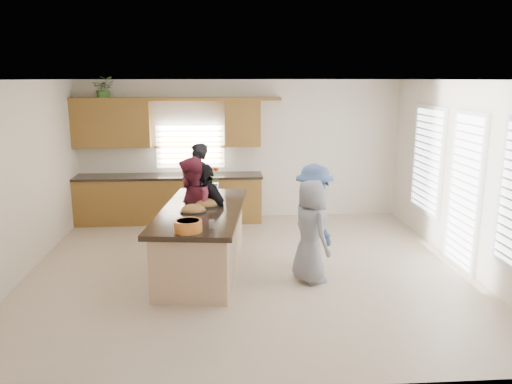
{
  "coord_description": "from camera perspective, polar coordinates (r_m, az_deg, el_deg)",
  "views": [
    {
      "loc": [
        -0.37,
        -7.09,
        2.82
      ],
      "look_at": [
        0.14,
        0.2,
        1.15
      ],
      "focal_mm": 35.0,
      "sensor_mm": 36.0,
      "label": 1
    }
  ],
  "objects": [
    {
      "name": "floor",
      "position": [
        7.64,
        -0.92,
        -8.8
      ],
      "size": [
        6.5,
        6.5,
        0.0
      ],
      "primitive_type": "plane",
      "color": "#C9B296",
      "rests_on": "ground"
    },
    {
      "name": "room_shell",
      "position": [
        7.16,
        -0.98,
        5.49
      ],
      "size": [
        6.52,
        6.02,
        2.81
      ],
      "color": "silver",
      "rests_on": "ground"
    },
    {
      "name": "back_cabinetry",
      "position": [
        10.07,
        -10.16,
        1.74
      ],
      "size": [
        4.08,
        0.66,
        2.46
      ],
      "color": "olive",
      "rests_on": "ground"
    },
    {
      "name": "right_wall_glazing",
      "position": [
        7.97,
        22.9,
        1.15
      ],
      "size": [
        0.06,
        4.0,
        2.25
      ],
      "color": "white",
      "rests_on": "ground"
    },
    {
      "name": "island",
      "position": [
        7.52,
        -6.14,
        -5.57
      ],
      "size": [
        1.45,
        2.81,
        0.95
      ],
      "rotation": [
        0.0,
        0.0,
        -0.11
      ],
      "color": "tan",
      "rests_on": "ground"
    },
    {
      "name": "platter_front",
      "position": [
        7.21,
        -7.18,
        -2.05
      ],
      "size": [
        0.38,
        0.38,
        0.16
      ],
      "color": "black",
      "rests_on": "island"
    },
    {
      "name": "platter_mid",
      "position": [
        7.52,
        -5.65,
        -1.37
      ],
      "size": [
        0.39,
        0.39,
        0.16
      ],
      "color": "black",
      "rests_on": "island"
    },
    {
      "name": "platter_back",
      "position": [
        7.95,
        -6.6,
        -0.61
      ],
      "size": [
        0.38,
        0.38,
        0.15
      ],
      "color": "black",
      "rests_on": "island"
    },
    {
      "name": "salad_bowl",
      "position": [
        6.29,
        -7.76,
        -3.79
      ],
      "size": [
        0.35,
        0.35,
        0.14
      ],
      "color": "orange",
      "rests_on": "island"
    },
    {
      "name": "clear_cup",
      "position": [
        6.4,
        -5.08,
        -3.67
      ],
      "size": [
        0.07,
        0.07,
        0.11
      ],
      "primitive_type": "cylinder",
      "color": "white",
      "rests_on": "island"
    },
    {
      "name": "plate_stack",
      "position": [
        8.23,
        -5.6,
        -0.14
      ],
      "size": [
        0.22,
        0.22,
        0.05
      ],
      "primitive_type": "cylinder",
      "color": "#B28ACA",
      "rests_on": "island"
    },
    {
      "name": "flower_vase",
      "position": [
        8.41,
        -4.65,
        1.57
      ],
      "size": [
        0.14,
        0.14,
        0.42
      ],
      "color": "silver",
      "rests_on": "island"
    },
    {
      "name": "potted_plant",
      "position": [
        10.16,
        -16.98,
        11.24
      ],
      "size": [
        0.44,
        0.39,
        0.45
      ],
      "primitive_type": "imported",
      "rotation": [
        0.0,
        0.0,
        0.09
      ],
      "color": "#41752E",
      "rests_on": "back_cabinetry"
    },
    {
      "name": "woman_left_back",
      "position": [
        9.12,
        -6.63,
        0.26
      ],
      "size": [
        0.46,
        0.65,
        1.69
      ],
      "primitive_type": "imported",
      "rotation": [
        0.0,
        0.0,
        -1.47
      ],
      "color": "black",
      "rests_on": "ground"
    },
    {
      "name": "woman_left_mid",
      "position": [
        7.64,
        -7.41,
        -2.29
      ],
      "size": [
        0.66,
        0.83,
        1.67
      ],
      "primitive_type": "imported",
      "rotation": [
        0.0,
        0.0,
        -1.54
      ],
      "color": "maroon",
      "rests_on": "ground"
    },
    {
      "name": "woman_left_front",
      "position": [
        7.75,
        -5.75,
        -2.46
      ],
      "size": [
        0.91,
        0.92,
        1.56
      ],
      "primitive_type": "imported",
      "rotation": [
        0.0,
        0.0,
        -0.8
      ],
      "color": "black",
      "rests_on": "ground"
    },
    {
      "name": "woman_right_back",
      "position": [
        7.51,
        6.63,
        -2.84
      ],
      "size": [
        0.78,
        1.12,
        1.59
      ],
      "primitive_type": "imported",
      "rotation": [
        0.0,
        0.0,
        1.76
      ],
      "color": "#3B5582",
      "rests_on": "ground"
    },
    {
      "name": "woman_right_front",
      "position": [
        7.02,
        6.25,
        -4.5
      ],
      "size": [
        0.69,
        0.84,
        1.47
      ],
      "primitive_type": "imported",
      "rotation": [
        0.0,
        0.0,
        1.94
      ],
      "color": "slate",
      "rests_on": "ground"
    }
  ]
}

